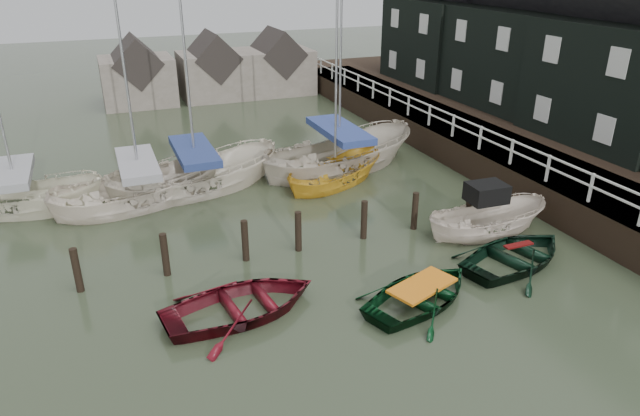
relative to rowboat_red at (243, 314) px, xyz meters
name	(u,v)px	position (x,y,z in m)	size (l,w,h in m)	color
ground	(371,288)	(3.88, -0.10, 0.00)	(120.00, 120.00, 0.00)	#2D3522
pier	(453,138)	(13.35, 9.90, 0.71)	(3.04, 32.00, 2.70)	black
land_strip	(539,139)	(18.88, 9.90, 0.00)	(14.00, 38.00, 1.50)	black
quay_houses	(578,32)	(18.87, 8.55, 5.68)	(6.52, 28.14, 10.01)	black
mooring_pilings	(301,236)	(2.76, 2.90, 0.50)	(13.72, 0.22, 1.80)	black
far_sheds	(211,70)	(4.71, 25.90, 1.86)	(14.00, 4.08, 4.39)	#665B51
rowboat_red	(243,314)	(0.00, 0.00, 0.00)	(3.11, 4.36, 0.90)	#500B14
rowboat_green	(421,302)	(4.86, -1.32, 0.00)	(2.77, 3.88, 0.80)	black
rowboat_dkgreen	(516,263)	(8.83, -0.52, 0.00)	(3.01, 4.21, 0.87)	black
motorboat	(485,232)	(9.21, 1.59, 0.09)	(4.63, 1.94, 2.71)	beige
sailboat_a	(143,201)	(-1.74, 8.99, 0.06)	(7.52, 4.36, 11.77)	silver
sailboat_b	(198,188)	(0.55, 9.52, 0.06)	(7.81, 4.18, 12.99)	silver
sailboat_c	(335,182)	(6.24, 8.14, 0.02)	(5.69, 4.07, 10.26)	gold
sailboat_d	(339,167)	(7.09, 9.67, 0.06)	(8.44, 4.60, 11.75)	beige
sailboat_e	(21,208)	(-6.19, 10.00, 0.06)	(7.00, 4.40, 9.91)	beige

